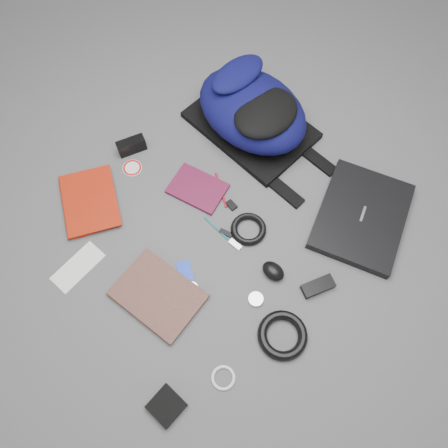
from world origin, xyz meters
TOP-DOWN VIEW (x-y plane):
  - ground at (0.00, 0.00)m, footprint 4.00×4.00m
  - backpack at (0.37, 0.28)m, footprint 0.42×0.57m
  - laptop at (0.42, -0.30)m, footprint 0.49×0.45m
  - textbook_red at (-0.43, 0.44)m, footprint 0.29×0.33m
  - comic_book at (-0.45, -0.09)m, footprint 0.27×0.33m
  - envelope at (-0.51, 0.21)m, footprint 0.20×0.12m
  - dvd_case at (0.02, 0.19)m, footprint 0.21×0.25m
  - compact_camera at (-0.07, 0.50)m, footprint 0.12×0.07m
  - sticker_disc at (-0.12, 0.43)m, footprint 0.09×0.09m
  - pen_teal at (-0.03, 0.01)m, footprint 0.02×0.13m
  - pen_red at (0.09, 0.13)m, footprint 0.07×0.15m
  - id_badge at (-0.22, -0.05)m, footprint 0.08×0.09m
  - usb_black at (-0.01, -0.03)m, footprint 0.04×0.05m
  - usb_silver at (-0.02, -0.08)m, footprint 0.03×0.05m
  - key_fob at (0.08, 0.05)m, footprint 0.03×0.04m
  - mouse at (0.02, -0.25)m, footprint 0.07×0.09m
  - headphone_left at (-0.24, -0.12)m, footprint 0.07×0.07m
  - headphone_right at (-0.09, -0.29)m, footprint 0.06×0.06m
  - cable_coil at (0.06, -0.07)m, footprint 0.16×0.16m
  - power_brick at (0.10, -0.39)m, footprint 0.12×0.08m
  - power_cord_coil at (-0.10, -0.44)m, footprint 0.17×0.17m
  - pouch at (-0.53, -0.37)m, footprint 0.11×0.11m
  - white_cable_coil at (-0.34, -0.41)m, footprint 0.10×0.10m

SIDE VIEW (x-z plane):
  - ground at x=0.00m, z-range 0.00..0.00m
  - sticker_disc at x=-0.12m, z-range 0.00..0.00m
  - envelope at x=-0.51m, z-range 0.00..0.00m
  - id_badge at x=-0.22m, z-range 0.00..0.00m
  - pen_teal at x=-0.03m, z-range 0.00..0.01m
  - pen_red at x=0.09m, z-range 0.00..0.01m
  - usb_black at x=-0.01m, z-range 0.00..0.01m
  - usb_silver at x=-0.02m, z-range 0.00..0.01m
  - white_cable_coil at x=-0.34m, z-range 0.00..0.01m
  - headphone_left at x=-0.24m, z-range 0.00..0.01m
  - headphone_right at x=-0.09m, z-range 0.00..0.01m
  - key_fob at x=0.08m, z-range 0.00..0.01m
  - dvd_case at x=0.02m, z-range 0.00..0.02m
  - comic_book at x=-0.45m, z-range 0.00..0.02m
  - pouch at x=-0.53m, z-range 0.00..0.02m
  - cable_coil at x=0.06m, z-range 0.00..0.03m
  - power_brick at x=0.10m, z-range 0.00..0.03m
  - textbook_red at x=-0.43m, z-range 0.00..0.03m
  - power_cord_coil at x=-0.10m, z-range 0.00..0.03m
  - laptop at x=0.42m, z-range 0.00..0.04m
  - mouse at x=0.02m, z-range 0.00..0.04m
  - compact_camera at x=-0.07m, z-range 0.00..0.06m
  - backpack at x=0.37m, z-range 0.00..0.22m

